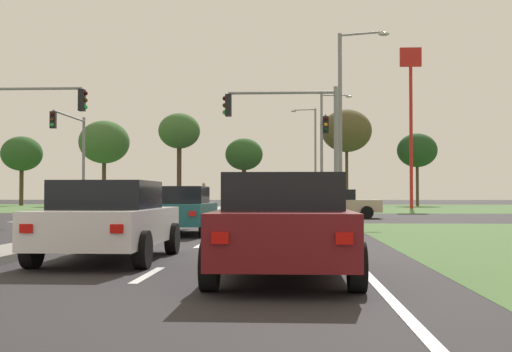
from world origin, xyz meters
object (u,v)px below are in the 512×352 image
traffic_signal_near_left (23,127)px  treeline_near (22,154)px  treeline_second (104,142)px  treeline_third (179,132)px  car_navy_sixth (287,210)px  pedestrian_at_median (204,193)px  car_grey_second (127,202)px  treeline_fifth (347,131)px  car_white_seventh (109,220)px  street_lamp_second (344,114)px  traffic_signal_near_right (295,129)px  fastfood_pole_sign (411,93)px  car_red_fifth (191,199)px  car_silver_eighth (281,201)px  street_lamp_third (324,145)px  car_teal_third (180,210)px  treeline_sixth (417,151)px  street_lamp_fourth (313,152)px  car_maroon_fourth (284,225)px  car_beige_near (337,203)px  traffic_signal_far_left (73,144)px  traffic_signal_far_right (323,147)px  treeline_fourth (244,155)px

traffic_signal_near_left → treeline_near: 43.42m
treeline_second → treeline_third: treeline_third is taller
car_navy_sixth → traffic_signal_near_left: size_ratio=0.68×
treeline_third → pedestrian_at_median: bearing=-76.0°
car_grey_second → treeline_fifth: (14.64, 34.73, 7.07)m
car_white_seventh → street_lamp_second: size_ratio=0.47×
treeline_near → street_lamp_second: bearing=-48.7°
traffic_signal_near_right → pedestrian_at_median: (-6.06, 16.00, -2.75)m
traffic_signal_near_right → treeline_near: size_ratio=0.79×
fastfood_pole_sign → treeline_second: bearing=156.5°
car_white_seventh → traffic_signal_near_right: bearing=77.5°
car_red_fifth → treeline_near: treeline_near is taller
car_white_seventh → fastfood_pole_sign: bearing=72.8°
car_silver_eighth → traffic_signal_near_right: bearing=4.6°
treeline_near → car_navy_sixth: bearing=-59.3°
car_white_seventh → treeline_near: (-25.20, 56.01, 4.71)m
car_red_fifth → traffic_signal_near_right: bearing=109.0°
car_red_fifth → street_lamp_second: 22.30m
car_grey_second → street_lamp_third: (11.43, 17.50, 4.35)m
car_teal_third → treeline_sixth: (16.55, 49.18, 5.01)m
street_lamp_third → pedestrian_at_median: 12.46m
car_teal_third → car_red_fifth: size_ratio=0.95×
car_red_fifth → pedestrian_at_median: (2.04, -7.56, 0.49)m
pedestrian_at_median → treeline_near: treeline_near is taller
street_lamp_second → car_silver_eighth: bearing=125.4°
car_white_seventh → treeline_second: 59.51m
treeline_sixth → treeline_near: bearing=-178.5°
car_teal_third → fastfood_pole_sign: size_ratio=0.31×
car_white_seventh → street_lamp_fourth: street_lamp_fourth is taller
treeline_third → treeline_sixth: treeline_third is taller
car_navy_sixth → street_lamp_second: street_lamp_second is taller
car_red_fifth → treeline_near: (-20.64, 16.43, 4.68)m
car_red_fifth → traffic_signal_near_left: 24.11m
car_grey_second → car_maroon_fourth: (8.68, -25.00, -0.03)m
car_maroon_fourth → street_lamp_fourth: (2.33, 55.98, 4.68)m
car_maroon_fourth → treeline_fifth: bearing=84.3°
car_beige_near → street_lamp_third: bearing=179.0°
treeline_fifth → treeline_sixth: (7.29, -0.33, -2.11)m
traffic_signal_far_left → fastfood_pole_sign: bearing=35.3°
car_teal_third → street_lamp_fourth: size_ratio=0.43×
car_grey_second → street_lamp_third: bearing=146.9°
traffic_signal_near_right → treeline_fifth: (5.71, 41.42, 3.85)m
street_lamp_second → pedestrian_at_median: street_lamp_second is taller
traffic_signal_near_right → street_lamp_second: size_ratio=0.63×
street_lamp_fourth → treeline_near: street_lamp_fourth is taller
car_silver_eighth → traffic_signal_far_right: (2.48, 2.37, 3.23)m
treeline_fourth → treeline_fifth: 11.28m
treeline_second → fastfood_pole_sign: bearing=-23.5°
car_silver_eighth → car_maroon_fourth: bearing=1.0°
car_teal_third → treeline_second: treeline_second is taller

